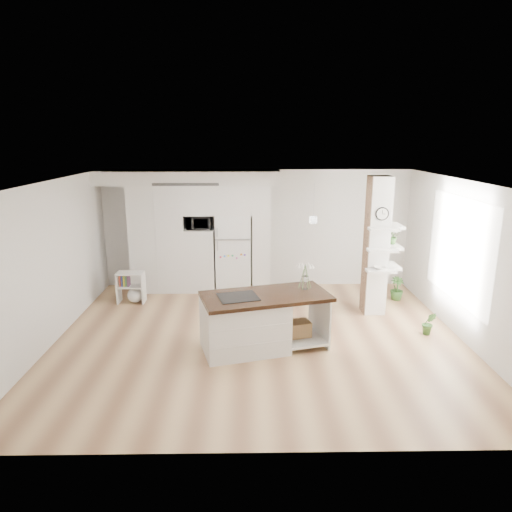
% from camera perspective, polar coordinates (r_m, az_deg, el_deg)
% --- Properties ---
extents(floor, '(7.00, 6.00, 0.01)m').
position_cam_1_polar(floor, '(8.09, 0.41, -10.19)').
color(floor, tan).
rests_on(floor, ground).
extents(room, '(7.04, 6.04, 2.72)m').
position_cam_1_polar(room, '(7.50, 0.44, 2.79)').
color(room, white).
rests_on(room, ground).
extents(cabinet_wall, '(4.00, 0.71, 2.70)m').
position_cam_1_polar(cabinet_wall, '(10.27, -8.06, 3.86)').
color(cabinet_wall, white).
rests_on(cabinet_wall, floor).
extents(refrigerator, '(0.78, 0.69, 1.75)m').
position_cam_1_polar(refrigerator, '(10.34, -2.84, 0.49)').
color(refrigerator, white).
rests_on(refrigerator, floor).
extents(column, '(0.69, 0.90, 2.70)m').
position_cam_1_polar(column, '(9.08, 15.44, 1.08)').
color(column, silver).
rests_on(column, floor).
extents(window, '(0.00, 2.40, 2.40)m').
position_cam_1_polar(window, '(8.68, 24.01, 0.73)').
color(window, white).
rests_on(window, room).
extents(pendant_light, '(0.12, 0.12, 0.10)m').
position_cam_1_polar(pendant_light, '(7.83, 13.00, 4.88)').
color(pendant_light, white).
rests_on(pendant_light, room).
extents(kitchen_island, '(2.24, 1.48, 1.49)m').
position_cam_1_polar(kitchen_island, '(7.51, -0.53, -8.19)').
color(kitchen_island, white).
rests_on(kitchen_island, floor).
extents(bookshelf, '(0.56, 0.33, 0.66)m').
position_cam_1_polar(bookshelf, '(9.98, -15.21, -4.03)').
color(bookshelf, white).
rests_on(bookshelf, floor).
extents(floor_plant_a, '(0.27, 0.24, 0.43)m').
position_cam_1_polar(floor_plant_a, '(8.69, 20.79, -7.86)').
color(floor_plant_a, '#356327').
rests_on(floor_plant_a, floor).
extents(floor_plant_b, '(0.32, 0.32, 0.50)m').
position_cam_1_polar(floor_plant_b, '(10.26, 17.19, -3.91)').
color(floor_plant_b, '#356327').
rests_on(floor_plant_b, floor).
extents(microwave, '(0.54, 0.37, 0.30)m').
position_cam_1_polar(microwave, '(10.19, -7.13, 4.18)').
color(microwave, '#2D2D2D').
rests_on(microwave, cabinet_wall).
extents(shelf_plant, '(0.27, 0.23, 0.30)m').
position_cam_1_polar(shelf_plant, '(9.28, 16.71, 2.37)').
color(shelf_plant, '#356327').
rests_on(shelf_plant, column).
extents(decor_bowl, '(0.22, 0.22, 0.05)m').
position_cam_1_polar(decor_bowl, '(8.93, 15.21, -1.45)').
color(decor_bowl, white).
rests_on(decor_bowl, column).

